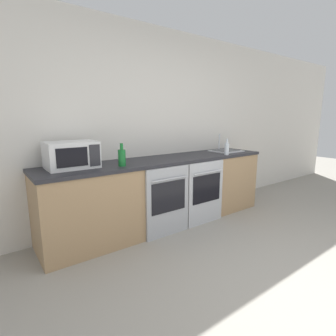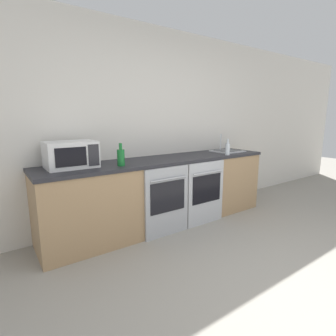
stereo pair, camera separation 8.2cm
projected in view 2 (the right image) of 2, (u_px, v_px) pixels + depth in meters
The scene contains 9 objects.
ground_plane at pixel (322, 315), 1.92m from camera, with size 16.00×16.00×0.00m, color gray.
wall_back at pixel (150, 126), 3.61m from camera, with size 10.00×0.06×2.60m.
counter_back at pixel (164, 191), 3.50m from camera, with size 3.17×0.66×0.89m.
oven_left at pixel (167, 201), 3.13m from camera, with size 0.61×0.06×0.85m.
oven_right at pixel (206, 193), 3.48m from camera, with size 0.61×0.06×0.85m.
microwave at pixel (71, 154), 2.79m from camera, with size 0.51×0.37×0.28m.
bottle_green at pixel (121, 157), 2.89m from camera, with size 0.08×0.08×0.25m.
bottle_clear at pixel (228, 149), 3.70m from camera, with size 0.06×0.06×0.23m.
sink at pixel (227, 151), 4.08m from camera, with size 0.43×0.38×0.27m.
Camera 2 is at (-1.89, -0.72, 1.43)m, focal length 28.00 mm.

